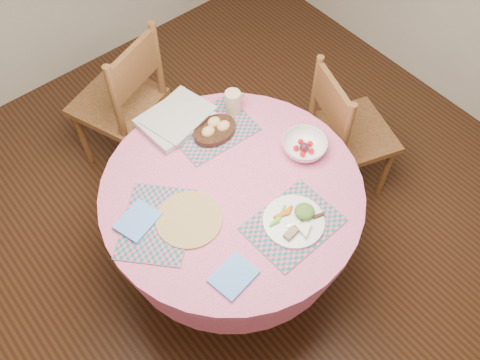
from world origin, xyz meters
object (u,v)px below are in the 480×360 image
object	(u,v)px
chair_back	(124,100)
dining_table	(232,211)
fruit_bowl	(304,146)
chair_right	(346,131)
dinner_plate	(296,220)
wicker_trivet	(189,219)
latte_mug	(233,102)
bread_bowl	(215,129)

from	to	relation	value
chair_back	dining_table	bearing A→B (deg)	69.29
dining_table	fruit_bowl	xyz separation A→B (m)	(0.42, -0.05, 0.23)
chair_right	dinner_plate	bearing A→B (deg)	133.66
wicker_trivet	latte_mug	world-z (taller)	latte_mug
chair_back	bread_bowl	bearing A→B (deg)	81.15
chair_right	bread_bowl	size ratio (longest dim) A/B	4.07
wicker_trivet	bread_bowl	world-z (taller)	bread_bowl
dining_table	bread_bowl	xyz separation A→B (m)	(0.15, 0.31, 0.23)
wicker_trivet	fruit_bowl	xyz separation A→B (m)	(0.67, -0.04, 0.03)
dining_table	latte_mug	xyz separation A→B (m)	(0.31, 0.37, 0.27)
dining_table	fruit_bowl	distance (m)	0.48
chair_right	fruit_bowl	xyz separation A→B (m)	(-0.44, -0.08, 0.30)
fruit_bowl	chair_back	bearing A→B (deg)	110.91
chair_back	chair_right	bearing A→B (deg)	110.72
dining_table	bread_bowl	distance (m)	0.42
wicker_trivet	dinner_plate	world-z (taller)	dinner_plate
chair_back	latte_mug	bearing A→B (deg)	95.13
chair_back	latte_mug	size ratio (longest dim) A/B	7.67
chair_back	latte_mug	xyz separation A→B (m)	(0.30, -0.64, 0.30)
chair_right	wicker_trivet	xyz separation A→B (m)	(-1.11, -0.04, 0.27)
wicker_trivet	chair_back	bearing A→B (deg)	75.65
wicker_trivet	dinner_plate	size ratio (longest dim) A/B	1.09
bread_bowl	chair_right	bearing A→B (deg)	-21.69
chair_right	wicker_trivet	world-z (taller)	chair_right
chair_back	latte_mug	world-z (taller)	chair_back
chair_back	bread_bowl	size ratio (longest dim) A/B	4.35
chair_back	fruit_bowl	size ratio (longest dim) A/B	3.48
dining_table	chair_right	distance (m)	0.86
latte_mug	fruit_bowl	bearing A→B (deg)	-76.29
dinner_plate	bread_bowl	bearing A→B (deg)	85.94
dining_table	wicker_trivet	size ratio (longest dim) A/B	4.13
fruit_bowl	dining_table	bearing A→B (deg)	173.39
dining_table	latte_mug	size ratio (longest dim) A/B	9.50
wicker_trivet	dinner_plate	distance (m)	0.47
dinner_plate	latte_mug	bearing A→B (deg)	73.16
wicker_trivet	latte_mug	size ratio (longest dim) A/B	2.30
dining_table	chair_back	bearing A→B (deg)	89.43
chair_right	fruit_bowl	distance (m)	0.54
latte_mug	dining_table	bearing A→B (deg)	-130.28
chair_right	fruit_bowl	bearing A→B (deg)	118.89
bread_bowl	latte_mug	size ratio (longest dim) A/B	1.76
chair_right	fruit_bowl	world-z (taller)	chair_right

